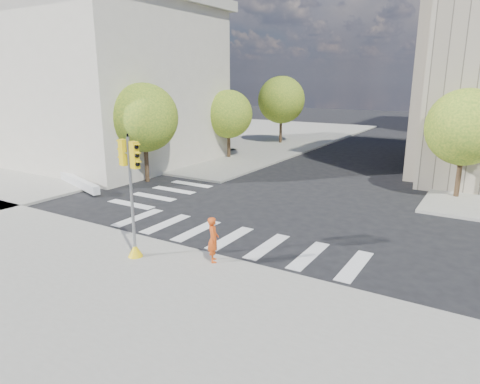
% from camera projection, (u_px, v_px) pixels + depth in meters
% --- Properties ---
extents(ground, '(160.00, 160.00, 0.00)m').
position_uv_depth(ground, '(255.00, 225.00, 19.91)').
color(ground, black).
rests_on(ground, ground).
extents(sidewalk_near, '(30.00, 14.00, 0.15)m').
position_uv_depth(sidewalk_near, '(42.00, 345.00, 10.82)').
color(sidewalk_near, gray).
rests_on(sidewalk_near, ground).
extents(sidewalk_far_left, '(28.00, 40.00, 0.15)m').
position_uv_depth(sidewalk_far_left, '(217.00, 135.00, 51.42)').
color(sidewalk_far_left, gray).
rests_on(sidewalk_far_left, ground).
extents(classical_building, '(19.00, 15.00, 12.70)m').
position_uv_depth(classical_building, '(91.00, 81.00, 34.94)').
color(classical_building, beige).
rests_on(classical_building, ground).
extents(tree_lw_near, '(4.40, 4.40, 6.41)m').
position_uv_depth(tree_lw_near, '(144.00, 118.00, 27.43)').
color(tree_lw_near, '#382616').
rests_on(tree_lw_near, ground).
extents(tree_lw_mid, '(4.00, 4.00, 5.77)m').
position_uv_depth(tree_lw_mid, '(229.00, 114.00, 35.79)').
color(tree_lw_mid, '#382616').
rests_on(tree_lw_mid, ground).
extents(tree_lw_far, '(4.80, 4.80, 6.95)m').
position_uv_depth(tree_lw_far, '(281.00, 100.00, 43.85)').
color(tree_lw_far, '#382616').
rests_on(tree_lw_far, ground).
extents(tree_re_near, '(4.20, 4.20, 6.16)m').
position_uv_depth(tree_re_near, '(465.00, 127.00, 23.36)').
color(tree_re_near, '#382616').
rests_on(tree_re_near, ground).
extents(tree_re_mid, '(4.60, 4.60, 6.66)m').
position_uv_depth(tree_re_mid, '(479.00, 109.00, 33.18)').
color(tree_re_mid, '#382616').
rests_on(tree_re_mid, ground).
extents(traffic_signal, '(1.08, 0.56, 4.62)m').
position_uv_depth(traffic_signal, '(132.00, 206.00, 15.58)').
color(traffic_signal, yellow).
rests_on(traffic_signal, sidewalk_near).
extents(photographer, '(0.70, 0.73, 1.69)m').
position_uv_depth(photographer, '(213.00, 239.00, 15.44)').
color(photographer, '#CA4613').
rests_on(photographer, sidewalk_near).
extents(planter_wall, '(5.83, 2.25, 0.50)m').
position_uv_depth(planter_wall, '(78.00, 182.00, 26.70)').
color(planter_wall, silver).
rests_on(planter_wall, sidewalk_left_near).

